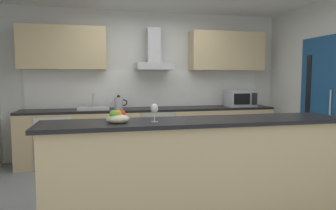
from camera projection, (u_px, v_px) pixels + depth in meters
ground at (173, 190)px, 3.93m from camera, size 5.92×4.65×0.02m
wall_back at (148, 85)px, 5.64m from camera, size 5.92×0.12×2.60m
backsplash_tile at (149, 88)px, 5.58m from camera, size 4.18×0.02×0.66m
counter_back at (152, 134)px, 5.35m from camera, size 4.33×0.60×0.90m
counter_island at (198, 167)px, 3.20m from camera, size 3.16×0.64×0.99m
upper_cabinets at (150, 50)px, 5.37m from camera, size 4.27×0.32×0.70m
side_door at (319, 103)px, 4.78m from camera, size 0.08×0.85×2.05m
oven at (155, 134)px, 5.33m from camera, size 0.60×0.62×0.80m
refrigerator at (55, 140)px, 4.96m from camera, size 0.58×0.60×0.85m
microwave at (240, 98)px, 5.61m from camera, size 0.50×0.38×0.30m
sink at (93, 108)px, 5.07m from camera, size 0.50×0.40×0.26m
kettle at (119, 103)px, 5.11m from camera, size 0.29×0.15×0.24m
range_hood at (154, 57)px, 5.34m from camera, size 0.62×0.45×0.72m
wine_glass at (154, 109)px, 2.98m from camera, size 0.08×0.08×0.18m
fruit_bowl at (118, 118)px, 2.93m from camera, size 0.22×0.22×0.13m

